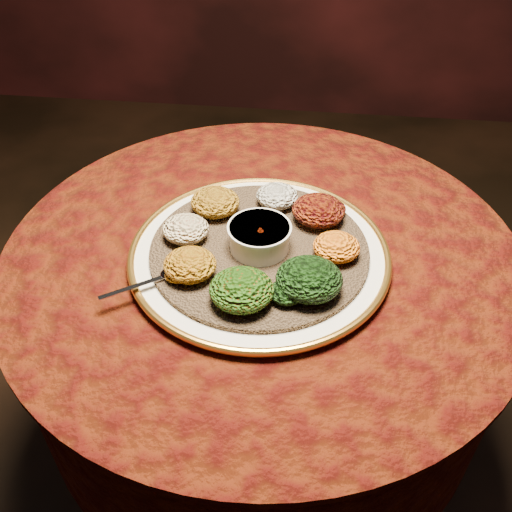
# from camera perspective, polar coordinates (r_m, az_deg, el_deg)

# --- Properties ---
(table) EXTENTS (0.96, 0.96, 0.73)m
(table) POSITION_cam_1_polar(r_m,az_deg,el_deg) (1.18, 0.60, -5.88)
(table) COLOR black
(table) RESTS_ON ground
(platter) EXTENTS (0.57, 0.57, 0.02)m
(platter) POSITION_cam_1_polar(r_m,az_deg,el_deg) (1.02, 0.33, 0.19)
(platter) COLOR silver
(platter) RESTS_ON table
(injera) EXTENTS (0.45, 0.45, 0.01)m
(injera) POSITION_cam_1_polar(r_m,az_deg,el_deg) (1.02, 0.33, 0.65)
(injera) COLOR brown
(injera) RESTS_ON platter
(stew_bowl) EXTENTS (0.11, 0.11, 0.05)m
(stew_bowl) POSITION_cam_1_polar(r_m,az_deg,el_deg) (1.00, 0.34, 2.06)
(stew_bowl) COLOR silver
(stew_bowl) RESTS_ON injera
(spoon) EXTENTS (0.13, 0.09, 0.01)m
(spoon) POSITION_cam_1_polar(r_m,az_deg,el_deg) (0.96, -9.03, -2.00)
(spoon) COLOR silver
(spoon) RESTS_ON injera
(portion_ayib) EXTENTS (0.08, 0.08, 0.04)m
(portion_ayib) POSITION_cam_1_polar(r_m,az_deg,el_deg) (1.10, 2.12, 6.03)
(portion_ayib) COLOR beige
(portion_ayib) RESTS_ON injera
(portion_kitfo) EXTENTS (0.10, 0.09, 0.05)m
(portion_kitfo) POSITION_cam_1_polar(r_m,az_deg,el_deg) (1.07, 6.26, 4.57)
(portion_kitfo) COLOR black
(portion_kitfo) RESTS_ON injera
(portion_tikil) EXTENTS (0.08, 0.08, 0.04)m
(portion_tikil) POSITION_cam_1_polar(r_m,az_deg,el_deg) (0.99, 8.05, 0.91)
(portion_tikil) COLOR #A4760D
(portion_tikil) RESTS_ON injera
(portion_gomen) EXTENTS (0.11, 0.10, 0.05)m
(portion_gomen) POSITION_cam_1_polar(r_m,az_deg,el_deg) (0.92, 5.34, -2.31)
(portion_gomen) COLOR black
(portion_gomen) RESTS_ON injera
(portion_mixveg) EXTENTS (0.10, 0.10, 0.05)m
(portion_mixveg) POSITION_cam_1_polar(r_m,az_deg,el_deg) (0.90, -1.45, -3.38)
(portion_mixveg) COLOR #923009
(portion_mixveg) RESTS_ON injera
(portion_kik) EXTENTS (0.09, 0.08, 0.04)m
(portion_kik) POSITION_cam_1_polar(r_m,az_deg,el_deg) (0.95, -6.62, -0.86)
(portion_kik) COLOR #9B660D
(portion_kik) RESTS_ON injera
(portion_timatim) EXTENTS (0.08, 0.08, 0.04)m
(portion_timatim) POSITION_cam_1_polar(r_m,az_deg,el_deg) (1.03, -7.06, 2.71)
(portion_timatim) COLOR maroon
(portion_timatim) RESTS_ON injera
(portion_shiro) EXTENTS (0.09, 0.09, 0.04)m
(portion_shiro) POSITION_cam_1_polar(r_m,az_deg,el_deg) (1.09, -4.11, 5.40)
(portion_shiro) COLOR #966712
(portion_shiro) RESTS_ON injera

